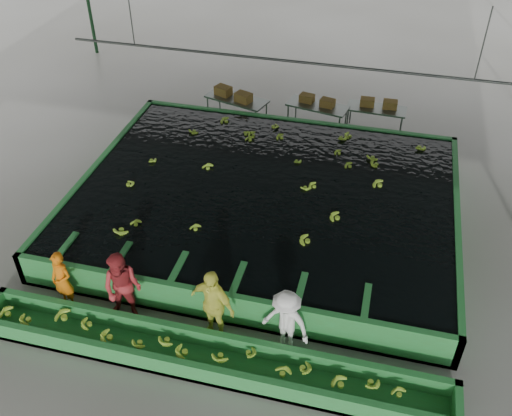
% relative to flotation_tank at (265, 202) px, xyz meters
% --- Properties ---
extents(ground, '(80.00, 80.00, 0.00)m').
position_rel_flotation_tank_xyz_m(ground, '(0.00, -1.50, -0.45)').
color(ground, gray).
rests_on(ground, ground).
extents(shed_roof, '(20.00, 22.00, 0.04)m').
position_rel_flotation_tank_xyz_m(shed_roof, '(0.00, -1.50, 4.55)').
color(shed_roof, gray).
rests_on(shed_roof, shed_posts).
extents(shed_posts, '(20.00, 22.00, 5.00)m').
position_rel_flotation_tank_xyz_m(shed_posts, '(0.00, -1.50, 2.05)').
color(shed_posts, '#153A1D').
rests_on(shed_posts, ground).
extents(flotation_tank, '(10.00, 8.00, 0.90)m').
position_rel_flotation_tank_xyz_m(flotation_tank, '(0.00, 0.00, 0.00)').
color(flotation_tank, '#297F37').
rests_on(flotation_tank, ground).
extents(tank_water, '(9.70, 7.70, 0.00)m').
position_rel_flotation_tank_xyz_m(tank_water, '(0.00, -0.00, 0.40)').
color(tank_water, black).
rests_on(tank_water, flotation_tank).
extents(sorting_trough, '(10.00, 1.00, 0.50)m').
position_rel_flotation_tank_xyz_m(sorting_trough, '(0.00, -5.10, -0.20)').
color(sorting_trough, '#297F37').
rests_on(sorting_trough, ground).
extents(cableway_rail, '(0.08, 0.08, 14.00)m').
position_rel_flotation_tank_xyz_m(cableway_rail, '(0.00, 3.50, 2.55)').
color(cableway_rail, '#59605B').
rests_on(cableway_rail, shed_roof).
extents(rail_hanger_left, '(0.04, 0.04, 2.00)m').
position_rel_flotation_tank_xyz_m(rail_hanger_left, '(-5.00, 3.50, 3.55)').
color(rail_hanger_left, '#59605B').
rests_on(rail_hanger_left, shed_roof).
extents(rail_hanger_right, '(0.04, 0.04, 2.00)m').
position_rel_flotation_tank_xyz_m(rail_hanger_right, '(5.00, 3.50, 3.55)').
color(rail_hanger_right, '#59605B').
rests_on(rail_hanger_right, shed_roof).
extents(worker_a, '(0.62, 0.48, 1.51)m').
position_rel_flotation_tank_xyz_m(worker_a, '(-3.59, -4.30, 0.31)').
color(worker_a, orange).
rests_on(worker_a, ground).
extents(worker_b, '(0.92, 0.73, 1.80)m').
position_rel_flotation_tank_xyz_m(worker_b, '(-2.12, -4.30, 0.45)').
color(worker_b, '#AB2B2F').
rests_on(worker_b, ground).
extents(worker_c, '(1.17, 0.77, 1.84)m').
position_rel_flotation_tank_xyz_m(worker_c, '(-0.10, -4.30, 0.47)').
color(worker_c, '#ECF051').
rests_on(worker_c, ground).
extents(worker_d, '(1.18, 0.88, 1.63)m').
position_rel_flotation_tank_xyz_m(worker_d, '(1.47, -4.30, 0.36)').
color(worker_d, white).
rests_on(worker_d, ground).
extents(packing_table_left, '(2.25, 1.39, 0.96)m').
position_rel_flotation_tank_xyz_m(packing_table_left, '(-2.14, 4.74, 0.03)').
color(packing_table_left, '#59605B').
rests_on(packing_table_left, ground).
extents(packing_table_mid, '(2.12, 1.18, 0.91)m').
position_rel_flotation_tank_xyz_m(packing_table_mid, '(0.57, 5.00, 0.01)').
color(packing_table_mid, '#59605B').
rests_on(packing_table_mid, ground).
extents(packing_table_right, '(1.96, 0.85, 0.88)m').
position_rel_flotation_tank_xyz_m(packing_table_right, '(2.48, 5.35, -0.01)').
color(packing_table_right, '#59605B').
rests_on(packing_table_right, ground).
extents(box_stack_left, '(1.42, 0.86, 0.30)m').
position_rel_flotation_tank_xyz_m(box_stack_left, '(-2.25, 4.72, 0.51)').
color(box_stack_left, brown).
rests_on(box_stack_left, packing_table_left).
extents(box_stack_mid, '(1.24, 0.59, 0.26)m').
position_rel_flotation_tank_xyz_m(box_stack_mid, '(0.53, 5.07, 0.46)').
color(box_stack_mid, brown).
rests_on(box_stack_mid, packing_table_mid).
extents(box_stack_right, '(1.21, 0.36, 0.26)m').
position_rel_flotation_tank_xyz_m(box_stack_right, '(2.52, 5.44, 0.43)').
color(box_stack_right, brown).
rests_on(box_stack_right, packing_table_right).
extents(floating_bananas, '(9.39, 6.40, 0.13)m').
position_rel_flotation_tank_xyz_m(floating_bananas, '(0.00, 0.80, 0.40)').
color(floating_bananas, '#85B429').
rests_on(floating_bananas, tank_water).
extents(trough_bananas, '(9.48, 0.63, 0.13)m').
position_rel_flotation_tank_xyz_m(trough_bananas, '(0.00, -5.10, -0.05)').
color(trough_bananas, '#85B429').
rests_on(trough_bananas, sorting_trough).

